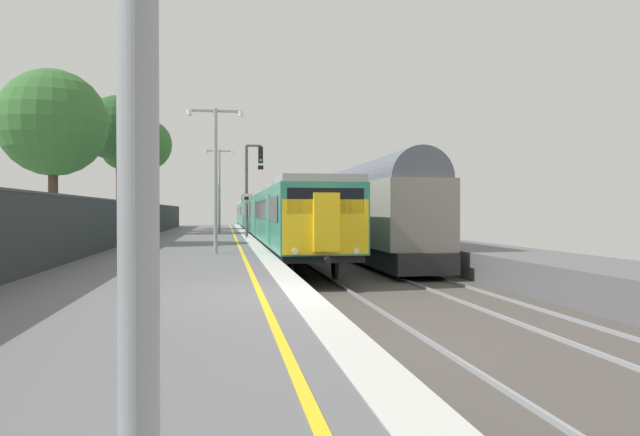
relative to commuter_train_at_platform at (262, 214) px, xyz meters
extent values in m
cube|color=slate|center=(-4.60, -37.41, -1.77)|extent=(6.40, 110.00, 1.00)
cube|color=silver|center=(-1.70, -37.41, -1.26)|extent=(0.60, 110.00, 0.01)
cube|color=yellow|center=(-2.45, -37.41, -1.26)|extent=(0.12, 110.00, 0.01)
cube|color=#4C4742|center=(4.10, -37.41, -2.37)|extent=(11.00, 110.00, 0.20)
cube|color=gray|center=(-0.71, -37.41, -2.23)|extent=(0.07, 110.00, 0.08)
cube|color=gray|center=(0.72, -37.41, -2.23)|extent=(0.07, 110.00, 0.08)
cube|color=gray|center=(3.29, -37.41, -2.23)|extent=(0.07, 110.00, 0.08)
cube|color=gray|center=(4.72, -37.41, -2.23)|extent=(0.07, 110.00, 0.08)
cube|color=#2D846B|center=(0.00, -20.30, 0.00)|extent=(2.80, 19.76, 2.30)
cube|color=black|center=(0.00, -20.30, -1.27)|extent=(2.64, 19.16, 0.25)
cube|color=#999E9E|center=(0.00, -20.30, 1.27)|extent=(2.68, 19.76, 0.24)
cube|color=black|center=(-1.41, -20.30, 0.30)|extent=(0.02, 18.16, 0.84)
cube|color=teal|center=(-1.41, -25.24, -0.10)|extent=(0.03, 1.10, 1.90)
cube|color=teal|center=(-1.41, -15.36, -0.10)|extent=(0.03, 1.10, 1.90)
cylinder|color=black|center=(-0.78, -27.58, -1.77)|extent=(0.12, 0.84, 0.84)
cylinder|color=black|center=(0.78, -27.58, -1.77)|extent=(0.12, 0.84, 0.84)
cylinder|color=black|center=(-0.78, -13.02, -1.77)|extent=(0.12, 0.84, 0.84)
cylinder|color=black|center=(0.78, -13.02, -1.77)|extent=(0.12, 0.84, 0.84)
cube|color=#2D846B|center=(0.00, 0.06, 0.00)|extent=(2.80, 19.76, 2.30)
cube|color=black|center=(0.00, 0.06, -1.27)|extent=(2.64, 19.16, 0.25)
cube|color=#999E9E|center=(0.00, 0.06, 1.27)|extent=(2.68, 19.76, 0.24)
cube|color=black|center=(-1.41, 0.06, 0.30)|extent=(0.02, 18.16, 0.84)
cube|color=teal|center=(-1.41, -4.88, -0.10)|extent=(0.03, 1.10, 1.90)
cube|color=teal|center=(-1.41, 5.00, -0.10)|extent=(0.03, 1.10, 1.90)
cylinder|color=black|center=(-0.78, -7.22, -1.77)|extent=(0.12, 0.84, 0.84)
cylinder|color=black|center=(0.78, -7.22, -1.77)|extent=(0.12, 0.84, 0.84)
cylinder|color=black|center=(-0.78, 7.34, -1.77)|extent=(0.12, 0.84, 0.84)
cylinder|color=black|center=(0.78, 7.34, -1.77)|extent=(0.12, 0.84, 0.84)
cube|color=#2D846B|center=(0.00, 20.42, 0.00)|extent=(2.80, 19.76, 2.30)
cube|color=black|center=(0.00, 20.42, -1.27)|extent=(2.64, 19.16, 0.25)
cube|color=#999E9E|center=(0.00, 20.42, 1.27)|extent=(2.68, 19.76, 0.24)
cube|color=black|center=(-1.41, 20.42, 0.30)|extent=(0.02, 18.16, 0.84)
cube|color=teal|center=(-1.41, 15.48, -0.10)|extent=(0.03, 1.10, 1.90)
cube|color=teal|center=(-1.41, 25.37, -0.10)|extent=(0.03, 1.10, 1.90)
cylinder|color=black|center=(-0.78, 13.14, -1.77)|extent=(0.12, 0.84, 0.84)
cylinder|color=black|center=(0.78, 13.14, -1.77)|extent=(0.12, 0.84, 0.84)
cylinder|color=black|center=(-0.78, 27.71, -1.77)|extent=(0.12, 0.84, 0.84)
cylinder|color=black|center=(0.78, 27.71, -1.77)|extent=(0.12, 0.84, 0.84)
cube|color=yellow|center=(0.00, -30.14, -0.25)|extent=(2.70, 0.10, 1.70)
cube|color=black|center=(0.00, -30.15, 0.55)|extent=(2.40, 0.08, 0.80)
cube|color=yellow|center=(0.00, -30.28, -0.10)|extent=(0.80, 0.24, 1.80)
cylinder|color=white|center=(-0.95, -30.20, -1.00)|extent=(0.18, 0.06, 0.18)
cylinder|color=white|center=(0.95, -30.20, -1.00)|extent=(0.18, 0.06, 0.18)
cylinder|color=black|center=(0.00, -30.43, -1.25)|extent=(0.20, 0.35, 0.20)
cube|color=black|center=(0.00, 0.06, 1.52)|extent=(0.60, 0.90, 0.20)
cube|color=#232326|center=(4.00, -21.03, -1.64)|extent=(2.30, 14.69, 0.79)
cube|color=gray|center=(4.00, -21.03, 0.10)|extent=(2.60, 13.89, 2.69)
cylinder|color=#515660|center=(4.00, -21.03, 1.44)|extent=(2.39, 13.49, 2.39)
cylinder|color=black|center=(3.22, -26.38, -1.77)|extent=(0.12, 0.84, 0.84)
cylinder|color=black|center=(4.78, -26.38, -1.77)|extent=(0.12, 0.84, 0.84)
cylinder|color=black|center=(3.22, -15.69, -1.77)|extent=(0.12, 0.84, 0.84)
cylinder|color=black|center=(4.78, -15.69, -1.77)|extent=(0.12, 0.84, 0.84)
cube|color=#232326|center=(4.00, -5.55, -1.64)|extent=(2.30, 14.69, 0.79)
cube|color=gray|center=(4.00, -5.55, 0.10)|extent=(2.60, 13.89, 2.69)
cylinder|color=#515660|center=(4.00, -5.55, 1.44)|extent=(2.39, 13.49, 2.39)
cylinder|color=black|center=(3.22, -10.89, -1.77)|extent=(0.12, 0.84, 0.84)
cylinder|color=black|center=(4.78, -10.89, -1.77)|extent=(0.12, 0.84, 0.84)
cylinder|color=black|center=(3.22, -0.20, -1.77)|extent=(0.12, 0.84, 0.84)
cylinder|color=black|center=(4.78, -0.20, -1.77)|extent=(0.12, 0.84, 0.84)
cylinder|color=#47474C|center=(-1.75, -12.63, 1.46)|extent=(0.18, 0.18, 5.45)
cube|color=#47474C|center=(-1.30, -12.63, 4.18)|extent=(0.90, 0.12, 0.12)
cube|color=black|center=(-0.90, -12.63, 3.63)|extent=(0.28, 0.20, 1.00)
cylinder|color=black|center=(-0.90, -12.75, 3.95)|extent=(0.16, 0.04, 0.16)
cylinder|color=black|center=(-0.90, -12.75, 3.63)|extent=(0.16, 0.04, 0.16)
cylinder|color=#19D83F|center=(-0.90, -12.75, 3.31)|extent=(0.16, 0.04, 0.16)
cube|color=black|center=(-0.90, -12.63, 2.88)|extent=(0.32, 0.16, 0.24)
cylinder|color=#59595B|center=(-1.85, -15.27, -0.18)|extent=(0.08, 0.08, 2.17)
cylinder|color=black|center=(-1.85, -15.28, 0.96)|extent=(0.59, 0.02, 0.59)
cylinder|color=silver|center=(-1.85, -15.29, 0.96)|extent=(0.56, 0.02, 0.56)
cube|color=black|center=(-1.85, -15.30, 0.96)|extent=(0.24, 0.01, 0.18)
cylinder|color=#93999E|center=(-3.38, -26.79, 1.31)|extent=(0.14, 0.14, 5.16)
cube|color=#93999E|center=(-2.93, -26.79, 3.79)|extent=(0.90, 0.08, 0.08)
cylinder|color=silver|center=(-2.48, -26.79, 3.71)|extent=(0.20, 0.20, 0.18)
cube|color=#93999E|center=(-3.83, -26.79, 3.79)|extent=(0.90, 0.08, 0.08)
cylinder|color=silver|center=(-4.28, -26.79, 3.71)|extent=(0.20, 0.20, 0.18)
cylinder|color=#93999E|center=(-3.38, -7.89, 1.57)|extent=(0.14, 0.14, 5.68)
cube|color=#93999E|center=(-2.93, -7.89, 4.31)|extent=(0.90, 0.08, 0.08)
cylinder|color=silver|center=(-2.48, -7.89, 4.23)|extent=(0.20, 0.20, 0.18)
cube|color=#93999E|center=(-3.83, -7.89, 4.31)|extent=(0.90, 0.08, 0.08)
cylinder|color=silver|center=(-4.28, -7.89, 4.23)|extent=(0.20, 0.20, 0.18)
cylinder|color=#38383D|center=(-7.55, -25.72, -0.29)|extent=(0.07, 0.07, 1.96)
cylinder|color=#38383D|center=(-7.55, -14.03, -0.29)|extent=(0.07, 0.07, 1.96)
cylinder|color=#38383D|center=(-7.55, -2.35, -0.29)|extent=(0.07, 0.07, 1.96)
cylinder|color=#38383D|center=(-7.55, 9.34, -0.29)|extent=(0.07, 0.07, 1.96)
cylinder|color=#473323|center=(-9.89, -8.30, 1.64)|extent=(0.28, 0.28, 5.81)
sphere|color=#234C23|center=(-9.89, -8.30, 5.68)|extent=(4.14, 4.14, 4.14)
sphere|color=#234C23|center=(-10.49, -8.77, 5.16)|extent=(3.04, 3.04, 3.04)
cylinder|color=#473323|center=(-9.42, 1.87, 1.66)|extent=(0.41, 0.41, 5.86)
sphere|color=#33662D|center=(-9.42, 1.87, 5.75)|extent=(4.22, 4.22, 4.22)
sphere|color=#33662D|center=(-9.39, 1.32, 5.23)|extent=(3.01, 3.01, 3.01)
cylinder|color=#473323|center=(-10.45, -20.86, 0.78)|extent=(0.41, 0.41, 4.09)
sphere|color=#33662D|center=(-10.45, -20.86, 4.09)|extent=(4.64, 4.64, 4.64)
sphere|color=#33662D|center=(-10.92, -20.63, 3.51)|extent=(2.99, 2.99, 2.99)
cylinder|color=#473323|center=(-10.26, -3.83, 1.37)|extent=(0.42, 0.42, 5.27)
sphere|color=#285628|center=(-10.26, -3.83, 4.94)|extent=(3.41, 3.41, 3.41)
sphere|color=#285628|center=(-9.67, -4.13, 4.52)|extent=(2.56, 2.56, 2.56)
camera|label=1|loc=(-3.10, -47.74, 0.23)|focal=32.57mm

